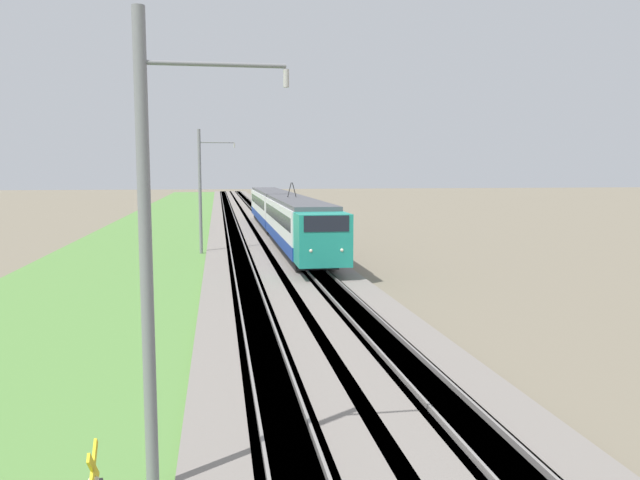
% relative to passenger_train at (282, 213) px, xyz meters
% --- Properties ---
extents(ballast_main, '(240.00, 4.40, 0.30)m').
position_rel_passenger_train_xyz_m(ballast_main, '(0.80, 3.97, -2.21)').
color(ballast_main, gray).
rests_on(ballast_main, ground).
extents(ballast_adjacent, '(240.00, 4.40, 0.30)m').
position_rel_passenger_train_xyz_m(ballast_adjacent, '(0.80, -0.00, -2.21)').
color(ballast_adjacent, gray).
rests_on(ballast_adjacent, ground).
extents(track_main, '(240.00, 1.57, 0.45)m').
position_rel_passenger_train_xyz_m(track_main, '(0.80, 3.97, -2.20)').
color(track_main, '#4C4238').
rests_on(track_main, ground).
extents(track_adjacent, '(240.00, 1.57, 0.45)m').
position_rel_passenger_train_xyz_m(track_adjacent, '(0.80, -0.00, -2.20)').
color(track_adjacent, '#4C4238').
rests_on(track_adjacent, ground).
extents(grass_verge, '(240.00, 13.13, 0.12)m').
position_rel_passenger_train_xyz_m(grass_verge, '(0.80, 10.40, -2.30)').
color(grass_verge, '#5B8E42').
rests_on(grass_verge, ground).
extents(passenger_train, '(43.20, 2.88, 5.03)m').
position_rel_passenger_train_xyz_m(passenger_train, '(0.00, 0.00, 0.00)').
color(passenger_train, teal).
rests_on(passenger_train, ground).
extents(catenary_mast_near, '(0.22, 2.56, 8.53)m').
position_rel_passenger_train_xyz_m(catenary_mast_near, '(-41.54, 6.47, 2.05)').
color(catenary_mast_near, slate).
rests_on(catenary_mast_near, ground).
extents(catenary_mast_mid, '(0.22, 2.56, 8.71)m').
position_rel_passenger_train_xyz_m(catenary_mast_mid, '(-8.32, 6.47, 2.14)').
color(catenary_mast_mid, slate).
rests_on(catenary_mast_mid, ground).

